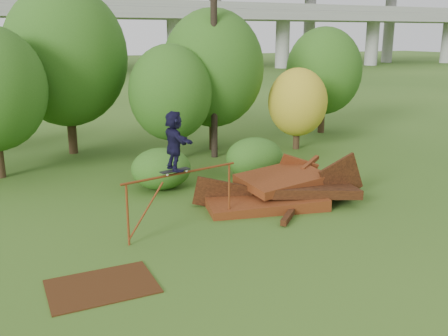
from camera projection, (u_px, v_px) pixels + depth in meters
name	position (u px, v px, depth m)	size (l,w,h in m)	color
ground	(285.00, 243.00, 12.81)	(240.00, 240.00, 0.00)	#2D5116
scrap_pile	(280.00, 191.00, 15.84)	(5.59, 3.47, 1.77)	#50240E
grind_rail	(182.00, 186.00, 13.31)	(3.46, 0.86, 1.66)	maroon
skateboard	(175.00, 171.00, 13.08)	(0.85, 0.40, 0.09)	black
skater	(174.00, 141.00, 12.87)	(1.45, 0.46, 1.56)	black
flat_plate	(102.00, 286.00, 10.58)	(2.22, 1.59, 0.03)	#3D200D
tree_1	(66.00, 57.00, 21.44)	(5.23, 5.23, 7.28)	black
tree_2	(171.00, 93.00, 20.50)	(3.44, 3.44, 4.85)	black
tree_3	(213.00, 68.00, 22.35)	(4.57, 4.57, 6.35)	black
tree_4	(298.00, 102.00, 22.83)	(2.72, 2.72, 3.75)	black
tree_5	(324.00, 71.00, 26.45)	(3.99, 3.99, 5.61)	black
shrub_left	(161.00, 169.00, 17.17)	(2.07, 1.91, 1.43)	#255115
shrub_right	(255.00, 158.00, 18.43)	(2.16, 1.98, 1.53)	#255115
utility_pole	(214.00, 24.00, 20.39)	(1.40, 0.28, 11.05)	black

